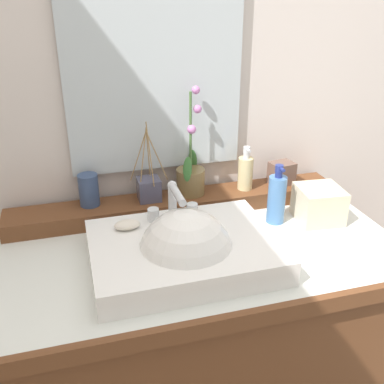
% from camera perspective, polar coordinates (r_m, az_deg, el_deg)
% --- Properties ---
extents(wall_back, '(2.81, 0.20, 2.53)m').
position_cam_1_polar(wall_back, '(1.47, -3.85, 16.36)').
color(wall_back, beige).
rests_on(wall_back, ground).
extents(vanity_cabinet, '(1.13, 0.61, 0.83)m').
position_cam_1_polar(vanity_cabinet, '(1.51, 0.67, -20.28)').
color(vanity_cabinet, brown).
rests_on(vanity_cabinet, ground).
extents(back_ledge, '(1.06, 0.12, 0.05)m').
position_cam_1_polar(back_ledge, '(1.43, -1.81, -1.51)').
color(back_ledge, brown).
rests_on(back_ledge, vanity_cabinet).
extents(sink_basin, '(0.48, 0.36, 0.27)m').
position_cam_1_polar(sink_basin, '(1.16, -0.87, -7.87)').
color(sink_basin, white).
rests_on(sink_basin, vanity_cabinet).
extents(soap_bar, '(0.07, 0.04, 0.02)m').
position_cam_1_polar(soap_bar, '(1.21, -8.29, -4.18)').
color(soap_bar, silver).
rests_on(soap_bar, sink_basin).
extents(potted_plant, '(0.09, 0.10, 0.34)m').
position_cam_1_polar(potted_plant, '(1.42, -0.15, 2.21)').
color(potted_plant, brown).
rests_on(potted_plant, back_ledge).
extents(soap_dispenser, '(0.05, 0.05, 0.15)m').
position_cam_1_polar(soap_dispenser, '(1.46, 6.86, 2.55)').
color(soap_dispenser, beige).
rests_on(soap_dispenser, back_ledge).
extents(tumbler_cup, '(0.06, 0.06, 0.10)m').
position_cam_1_polar(tumbler_cup, '(1.38, -13.07, 0.25)').
color(tumbler_cup, '#334569').
rests_on(tumbler_cup, back_ledge).
extents(reed_diffuser, '(0.12, 0.08, 0.25)m').
position_cam_1_polar(reed_diffuser, '(1.39, -5.55, 0.48)').
color(reed_diffuser, '#4A485E').
rests_on(reed_diffuser, back_ledge).
extents(trinket_box, '(0.09, 0.07, 0.08)m').
position_cam_1_polar(trinket_box, '(1.53, 11.40, 2.37)').
color(trinket_box, brown).
rests_on(trinket_box, back_ledge).
extents(lotion_bottle, '(0.05, 0.06, 0.19)m').
position_cam_1_polar(lotion_bottle, '(1.37, 10.77, -0.80)').
color(lotion_bottle, '#4B7BB4').
rests_on(lotion_bottle, vanity_cabinet).
extents(tissue_box, '(0.14, 0.14, 0.11)m').
position_cam_1_polar(tissue_box, '(1.42, 15.90, -1.50)').
color(tissue_box, beige).
rests_on(tissue_box, vanity_cabinet).
extents(mirror, '(0.53, 0.02, 0.58)m').
position_cam_1_polar(mirror, '(1.36, -4.77, 14.66)').
color(mirror, silver).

